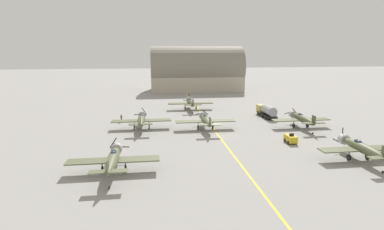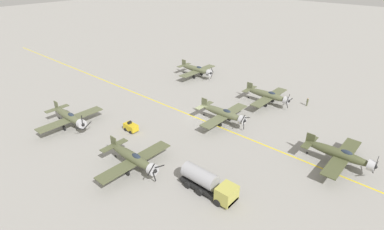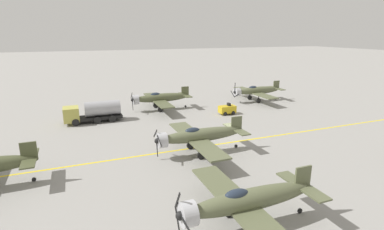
{
  "view_description": "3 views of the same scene",
  "coord_description": "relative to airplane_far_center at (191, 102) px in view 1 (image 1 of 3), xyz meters",
  "views": [
    {
      "loc": [
        -11.98,
        -52.84,
        16.02
      ],
      "look_at": [
        -4.79,
        2.09,
        3.7
      ],
      "focal_mm": 28.0,
      "sensor_mm": 36.0,
      "label": 1
    },
    {
      "loc": [
        38.74,
        32.52,
        26.72
      ],
      "look_at": [
        2.23,
        0.44,
        1.71
      ],
      "focal_mm": 28.0,
      "sensor_mm": 36.0,
      "label": 2
    },
    {
      "loc": [
        -29.14,
        16.39,
        12.53
      ],
      "look_at": [
        3.57,
        3.36,
        2.8
      ],
      "focal_mm": 28.0,
      "sensor_mm": 36.0,
      "label": 3
    }
  ],
  "objects": [
    {
      "name": "hangar",
      "position": [
        6.85,
        37.22,
        5.38
      ],
      "size": [
        34.67,
        15.92,
        16.9
      ],
      "color": "#B2A893",
      "rests_on": "ground"
    },
    {
      "name": "airplane_near_right",
      "position": [
        19.76,
        -40.18,
        0.0
      ],
      "size": [
        12.0,
        9.98,
        3.8
      ],
      "rotation": [
        0.0,
        0.0,
        -0.01
      ],
      "color": "#595E3F",
      "rests_on": "ground"
    },
    {
      "name": "fuel_tanker",
      "position": [
        16.96,
        -10.76,
        -0.5
      ],
      "size": [
        2.67,
        8.0,
        2.98
      ],
      "color": "black",
      "rests_on": "ground"
    },
    {
      "name": "ground_crew_walking",
      "position": [
        -17.05,
        -11.63,
        -1.05
      ],
      "size": [
        0.38,
        0.38,
        1.76
      ],
      "color": "#515638",
      "rests_on": "ground"
    },
    {
      "name": "airplane_mid_center",
      "position": [
        0.46,
        -20.35,
        -0.0
      ],
      "size": [
        12.0,
        9.98,
        3.65
      ],
      "rotation": [
        0.0,
        0.0,
        0.28
      ],
      "color": "#5D6243",
      "rests_on": "ground"
    },
    {
      "name": "airplane_far_center",
      "position": [
        0.0,
        0.0,
        0.0
      ],
      "size": [
        12.0,
        9.98,
        3.8
      ],
      "rotation": [
        0.0,
        0.0,
        -0.27
      ],
      "color": "#494E2F",
      "rests_on": "ground"
    },
    {
      "name": "taxiway_stripe",
      "position": [
        2.12,
        -25.01,
        -2.01
      ],
      "size": [
        0.3,
        160.0,
        0.01
      ],
      "primitive_type": "cube",
      "color": "yellow",
      "rests_on": "ground"
    },
    {
      "name": "ground_plane",
      "position": [
        2.12,
        -25.01,
        -2.01
      ],
      "size": [
        400.0,
        400.0,
        0.0
      ],
      "primitive_type": "plane",
      "color": "gray"
    },
    {
      "name": "airplane_mid_left",
      "position": [
        -12.37,
        -18.24,
        0.0
      ],
      "size": [
        12.0,
        9.98,
        3.65
      ],
      "rotation": [
        0.0,
        0.0,
        0.2
      ],
      "color": "#595E40",
      "rests_on": "ground"
    },
    {
      "name": "tow_tractor",
      "position": [
        13.55,
        -30.8,
        -1.22
      ],
      "size": [
        1.57,
        2.6,
        1.79
      ],
      "color": "gold",
      "rests_on": "ground"
    },
    {
      "name": "airplane_mid_right",
      "position": [
        20.22,
        -21.67,
        0.0
      ],
      "size": [
        12.0,
        9.98,
        3.65
      ],
      "rotation": [
        0.0,
        0.0,
        0.26
      ],
      "color": "#515638",
      "rests_on": "ground"
    },
    {
      "name": "airplane_near_left",
      "position": [
        -15.28,
        -40.17,
        -0.0
      ],
      "size": [
        12.0,
        9.98,
        3.65
      ],
      "rotation": [
        0.0,
        0.0,
        0.07
      ],
      "color": "#5D6244",
      "rests_on": "ground"
    }
  ]
}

